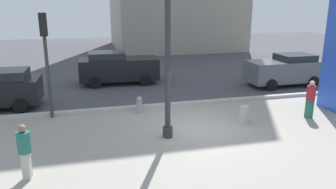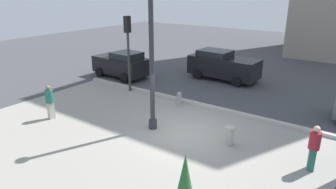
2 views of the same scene
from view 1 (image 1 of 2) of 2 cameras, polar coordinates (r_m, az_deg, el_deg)
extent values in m
plane|color=#47474C|center=(16.61, 0.82, -1.02)|extent=(60.00, 60.00, 0.00)
cube|color=#9E998E|center=(11.31, 8.88, -9.59)|extent=(18.00, 10.00, 0.02)
cube|color=#B7B2A8|center=(15.78, 1.65, -1.64)|extent=(18.00, 0.24, 0.16)
cylinder|color=#2D2D33|center=(12.23, -0.05, -6.37)|extent=(0.36, 0.36, 0.40)
cylinder|color=#2D2D33|center=(11.44, -0.05, 7.60)|extent=(0.20, 0.20, 6.36)
cylinder|color=#99999E|center=(14.78, -4.90, -2.12)|extent=(0.26, 0.26, 0.55)
sphere|color=#99999E|center=(14.68, -4.93, -0.80)|extent=(0.24, 0.24, 0.24)
cylinder|color=#99999E|center=(14.80, -4.25, -1.97)|extent=(0.12, 0.10, 0.10)
cylinder|color=#B2ADA3|center=(13.77, 12.82, -3.40)|extent=(0.36, 0.36, 0.75)
cylinder|color=#333833|center=(14.61, -19.64, 2.63)|extent=(0.14, 0.14, 3.42)
cube|color=black|center=(14.30, -20.45, 11.08)|extent=(0.28, 0.32, 0.90)
sphere|color=red|center=(14.49, -20.28, 10.07)|extent=(0.18, 0.18, 0.18)
cube|color=#565B56|center=(20.51, 19.10, 3.83)|extent=(4.36, 1.92, 1.17)
cube|color=#1E2328|center=(20.75, 20.77, 5.95)|extent=(1.98, 1.65, 0.35)
cylinder|color=black|center=(19.15, 17.17, 1.54)|extent=(0.64, 0.23, 0.64)
cylinder|color=black|center=(20.67, 14.48, 2.77)|extent=(0.64, 0.23, 0.64)
cylinder|color=black|center=(20.70, 23.44, 1.97)|extent=(0.64, 0.23, 0.64)
cylinder|color=black|center=(22.11, 20.52, 3.10)|extent=(0.64, 0.23, 0.64)
cube|color=black|center=(20.05, -8.30, 4.36)|extent=(4.63, 2.02, 1.22)
cube|color=#1E2328|center=(19.88, -10.37, 6.55)|extent=(2.12, 1.70, 0.40)
cylinder|color=black|center=(21.19, -4.59, 3.54)|extent=(0.65, 0.25, 0.64)
cylinder|color=black|center=(19.42, -3.88, 2.41)|extent=(0.65, 0.25, 0.64)
cylinder|color=black|center=(21.03, -12.27, 3.13)|extent=(0.65, 0.25, 0.64)
cylinder|color=black|center=(19.24, -12.25, 1.96)|extent=(0.65, 0.25, 0.64)
cube|color=#1E2328|center=(16.80, -25.72, 3.08)|extent=(1.83, 1.67, 0.41)
cylinder|color=black|center=(16.10, -23.77, -1.78)|extent=(0.65, 0.25, 0.64)
cylinder|color=black|center=(17.80, -22.64, -0.05)|extent=(0.65, 0.25, 0.64)
cube|color=#B2AD9E|center=(10.25, -22.87, -11.08)|extent=(0.23, 0.30, 0.80)
cylinder|color=#236656|center=(9.97, -23.30, -7.48)|extent=(0.40, 0.40, 0.60)
sphere|color=#8C664C|center=(9.82, -23.56, -5.29)|extent=(0.22, 0.22, 0.22)
cube|color=#236656|center=(15.28, 22.85, -2.26)|extent=(0.27, 0.32, 0.80)
cylinder|color=maroon|center=(15.09, 23.13, 0.26)|extent=(0.44, 0.44, 0.60)
sphere|color=beige|center=(15.00, 23.30, 1.76)|extent=(0.22, 0.22, 0.22)
camera|label=2|loc=(10.38, 68.96, 11.16)|focal=32.42mm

